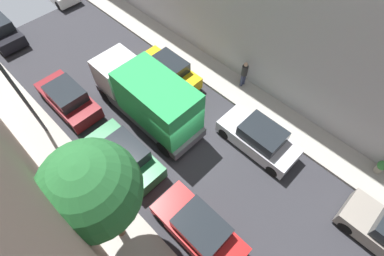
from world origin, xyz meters
The scene contains 13 objects.
ground centered at (0.00, 0.00, 0.00)m, with size 32.00×32.00×0.00m, color #2D2D33.
sidewalk_left centered at (-5.00, 0.00, 0.07)m, with size 2.00×44.00×0.15m, color #A8A399.
sidewalk_right centered at (5.00, 0.00, 0.07)m, with size 2.00×44.00×0.15m, color #A8A399.
parked_car_left_2 centered at (-2.70, -3.46, 0.72)m, with size 1.78×4.20×1.57m.
parked_car_left_3 centered at (-2.70, 1.55, 0.72)m, with size 1.78×4.20×1.57m.
parked_car_left_4 centered at (-2.70, 6.73, 0.72)m, with size 1.78×4.20×1.57m.
parked_car_right_2 centered at (2.70, -2.47, 0.72)m, with size 1.78×4.20×1.57m.
parked_car_right_3 centered at (2.70, 4.35, 0.72)m, with size 1.78×4.20×1.57m.
delivery_truck centered at (0.00, 2.80, 1.79)m, with size 2.26×6.60×3.38m.
pedestrian centered at (5.47, 0.78, 1.07)m, with size 0.40×0.36×1.72m.
street_tree_0 centered at (-5.04, -1.04, 4.76)m, with size 3.20×3.20×6.25m.
potted_plant_1 centered at (5.63, -7.62, 0.58)m, with size 0.47×0.47×0.78m.
lamp_post centered at (-4.60, 6.21, 3.85)m, with size 0.44×0.44×5.63m.
Camera 1 is at (-5.36, -5.67, 13.09)m, focal length 27.16 mm.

